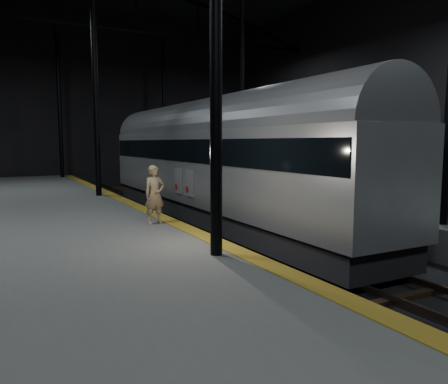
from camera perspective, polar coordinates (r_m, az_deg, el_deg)
ground at (r=15.07m, az=5.10°, el=-6.69°), size 44.00×44.00×0.00m
platform_left at (r=12.66m, az=-24.99°, el=-7.51°), size 9.00×43.80×1.00m
platform_right at (r=20.00m, az=23.50°, el=-2.47°), size 9.00×43.80×1.00m
tactile_strip at (r=13.41m, az=-6.63°, el=-3.97°), size 0.50×43.80×0.01m
track at (r=15.05m, az=5.11°, el=-6.43°), size 2.40×43.00×0.24m
train at (r=18.13m, az=-1.63°, el=4.67°), size 2.87×19.13×5.11m
woman at (r=13.18m, az=-9.05°, el=-0.35°), size 0.68×0.49×1.76m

